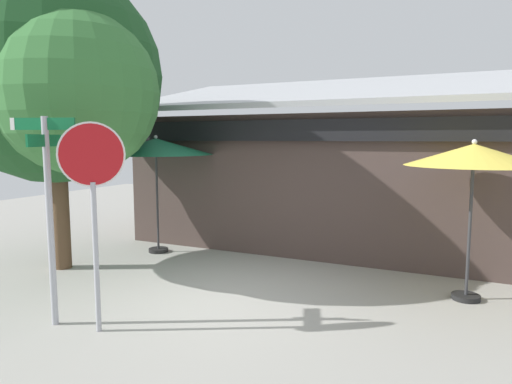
{
  "coord_description": "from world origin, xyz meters",
  "views": [
    {
      "loc": [
        3.57,
        -6.21,
        2.57
      ],
      "look_at": [
        0.12,
        1.2,
        1.6
      ],
      "focal_mm": 31.89,
      "sensor_mm": 36.0,
      "label": 1
    }
  ],
  "objects_px": {
    "patio_umbrella_mustard_center": "(474,157)",
    "shade_tree": "(59,80)",
    "street_sign_post": "(48,199)",
    "stop_sign": "(93,185)",
    "patio_umbrella_forest_green_left": "(156,147)"
  },
  "relations": [
    {
      "from": "stop_sign",
      "to": "patio_umbrella_mustard_center",
      "type": "distance_m",
      "value": 5.61
    },
    {
      "from": "patio_umbrella_forest_green_left",
      "to": "shade_tree",
      "type": "relative_size",
      "value": 0.46
    },
    {
      "from": "street_sign_post",
      "to": "patio_umbrella_forest_green_left",
      "type": "height_order",
      "value": "street_sign_post"
    },
    {
      "from": "patio_umbrella_mustard_center",
      "to": "shade_tree",
      "type": "distance_m",
      "value": 7.32
    },
    {
      "from": "street_sign_post",
      "to": "shade_tree",
      "type": "distance_m",
      "value": 3.28
    },
    {
      "from": "patio_umbrella_forest_green_left",
      "to": "street_sign_post",
      "type": "bearing_deg",
      "value": -73.06
    },
    {
      "from": "stop_sign",
      "to": "patio_umbrella_mustard_center",
      "type": "xyz_separation_m",
      "value": [
        4.45,
        3.4,
        0.32
      ]
    },
    {
      "from": "street_sign_post",
      "to": "patio_umbrella_mustard_center",
      "type": "xyz_separation_m",
      "value": [
        5.17,
        3.48,
        0.53
      ]
    },
    {
      "from": "patio_umbrella_forest_green_left",
      "to": "stop_sign",
      "type": "bearing_deg",
      "value": -63.44
    },
    {
      "from": "patio_umbrella_mustard_center",
      "to": "shade_tree",
      "type": "bearing_deg",
      "value": -167.62
    },
    {
      "from": "patio_umbrella_forest_green_left",
      "to": "patio_umbrella_mustard_center",
      "type": "xyz_separation_m",
      "value": [
        6.37,
        -0.43,
        -0.08
      ]
    },
    {
      "from": "patio_umbrella_forest_green_left",
      "to": "shade_tree",
      "type": "distance_m",
      "value": 2.44
    },
    {
      "from": "patio_umbrella_mustard_center",
      "to": "street_sign_post",
      "type": "bearing_deg",
      "value": -146.04
    },
    {
      "from": "street_sign_post",
      "to": "stop_sign",
      "type": "relative_size",
      "value": 1.03
    },
    {
      "from": "stop_sign",
      "to": "shade_tree",
      "type": "bearing_deg",
      "value": 144.22
    }
  ]
}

